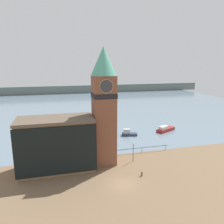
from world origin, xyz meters
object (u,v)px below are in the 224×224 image
(lamp_post, at_px, (133,148))
(clock_tower, at_px, (104,104))
(boat_near, at_px, (129,133))
(boat_far, at_px, (165,129))
(pier_building, at_px, (56,144))
(mooring_bollard_near, at_px, (142,173))

(lamp_post, bearing_deg, clock_tower, 169.96)
(boat_near, relative_size, boat_far, 0.67)
(boat_far, bearing_deg, lamp_post, -160.65)
(pier_building, bearing_deg, boat_far, 27.64)
(boat_near, relative_size, mooring_bollard_near, 5.29)
(boat_far, distance_m, lamp_post, 22.52)
(boat_far, bearing_deg, pier_building, -179.05)
(clock_tower, height_order, mooring_bollard_near, clock_tower)
(boat_near, distance_m, boat_far, 11.32)
(clock_tower, distance_m, pier_building, 11.14)
(pier_building, height_order, boat_far, pier_building)
(boat_near, xyz_separation_m, mooring_bollard_near, (-4.77, -21.01, -0.19))
(lamp_post, bearing_deg, boat_far, 46.04)
(clock_tower, bearing_deg, pier_building, -176.58)
(pier_building, xyz_separation_m, boat_near, (18.66, 14.80, -4.17))
(pier_building, distance_m, boat_near, 24.18)
(mooring_bollard_near, bearing_deg, pier_building, 155.92)
(clock_tower, relative_size, mooring_bollard_near, 26.89)
(boat_near, distance_m, mooring_bollard_near, 21.55)
(clock_tower, bearing_deg, mooring_bollard_near, -53.09)
(boat_far, bearing_deg, mooring_bollard_near, -152.96)
(pier_building, xyz_separation_m, mooring_bollard_near, (13.89, -6.21, -4.36))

